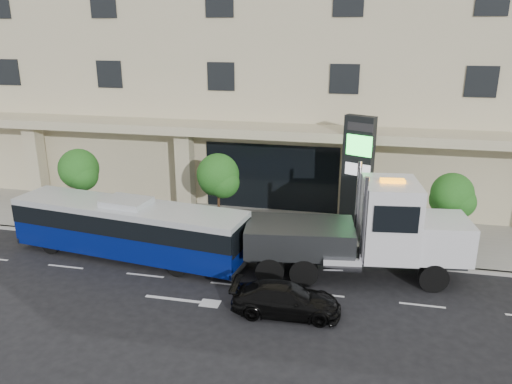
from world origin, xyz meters
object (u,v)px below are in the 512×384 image
city_bus (129,228)px  black_sedan (286,299)px  signage_pylon (357,175)px  tow_truck (365,233)px

city_bus → black_sedan: size_ratio=2.80×
city_bus → signage_pylon: size_ratio=1.89×
tow_truck → signage_pylon: 4.87m
black_sedan → signage_pylon: size_ratio=0.67×
city_bus → tow_truck: size_ratio=1.08×
black_sedan → signage_pylon: signage_pylon is taller
tow_truck → signage_pylon: (-0.56, 4.66, 1.30)m
city_bus → tow_truck: tow_truck is taller
tow_truck → black_sedan: bearing=-133.6°
tow_truck → black_sedan: (-2.88, -3.90, -1.43)m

